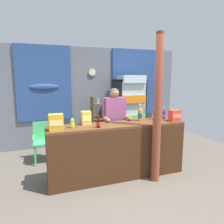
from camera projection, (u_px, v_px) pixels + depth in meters
name	position (u px, v px, depth m)	size (l,w,h in m)	color
ground_plane	(107.00, 165.00, 4.36)	(6.97, 6.97, 0.00)	#665B51
back_wall_curtained	(89.00, 95.00, 5.67)	(5.25, 0.22, 2.62)	slate
stall_counter	(120.00, 147.00, 3.68)	(2.50, 0.54, 1.00)	brown
timber_post	(157.00, 113.00, 3.51)	(0.16, 0.14, 2.55)	brown
drink_fridge	(130.00, 107.00, 5.60)	(0.75, 0.66, 1.89)	black
bottle_shelf_rack	(101.00, 120.00, 5.55)	(0.48, 0.28, 1.34)	brown
plastic_lawn_chair	(44.00, 139.00, 4.53)	(0.44, 0.44, 0.86)	#4CC675
shopkeeper	(114.00, 118.00, 4.15)	(0.52, 0.42, 1.61)	#28282D
soda_bottle_orange_soda	(140.00, 114.00, 3.97)	(0.09, 0.09, 0.33)	orange
soda_bottle_lime_soda	(72.00, 123.00, 3.39)	(0.07, 0.07, 0.21)	#75C64C
soda_bottle_cola	(98.00, 122.00, 3.42)	(0.07, 0.07, 0.21)	black
soda_bottle_grape_soda	(164.00, 114.00, 4.12)	(0.06, 0.06, 0.24)	#56286B
soda_bottle_iced_tea	(154.00, 115.00, 4.08)	(0.07, 0.07, 0.22)	brown
snack_box_crackers	(175.00, 116.00, 3.94)	(0.20, 0.15, 0.21)	#E5422D
snack_box_choco_powder	(56.00, 122.00, 3.24)	(0.22, 0.16, 0.26)	gold
snack_box_instant_noodle	(86.00, 118.00, 3.65)	(0.16, 0.15, 0.24)	#EAD14C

